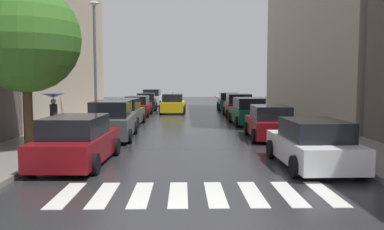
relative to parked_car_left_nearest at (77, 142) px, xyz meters
The scene contains 20 objects.
ground_plane 17.97m from the parked_car_left_nearest, 77.74° to the left, with size 28.00×72.00×0.04m, color #27272A.
sidewalk_left 17.77m from the parked_car_left_nearest, 98.70° to the left, with size 3.00×72.00×0.15m, color gray.
sidewalk_right 20.37m from the parked_car_left_nearest, 59.56° to the left, with size 3.00×72.00×0.15m, color gray.
crosswalk_stripes 5.26m from the parked_car_left_nearest, 42.87° to the right, with size 6.75×2.20×0.01m.
building_left_mid 18.46m from the parked_car_left_nearest, 114.73° to the left, with size 6.00×19.21×15.04m, color #B2A38C.
parked_car_left_nearest is the anchor object (origin of this frame).
parked_car_left_second 5.78m from the parked_car_left_nearest, 88.99° to the left, with size 2.25×4.70×1.81m.
parked_car_left_third 11.25m from the parked_car_left_nearest, 90.29° to the left, with size 2.14×4.30×1.67m.
parked_car_left_fourth 17.99m from the parked_car_left_nearest, 90.26° to the left, with size 2.05×4.67×1.55m.
parked_car_left_fifth 23.82m from the parked_car_left_nearest, 89.93° to the left, with size 2.10×4.10×1.58m.
parked_car_left_sixth 30.51m from the parked_car_left_nearest, 89.87° to the left, with size 2.26×4.60×1.79m.
parked_car_right_nearest 7.62m from the parked_car_left_nearest, ahead, with size 2.21×4.41×1.53m.
parked_car_right_second 9.43m from the parked_car_left_nearest, 36.49° to the left, with size 2.17×4.30×1.58m.
parked_car_right_third 13.90m from the parked_car_left_nearest, 57.15° to the left, with size 2.15×4.24×1.68m.
parked_car_right_fourth 18.99m from the parked_car_left_nearest, 66.05° to the left, with size 2.24×4.41×1.74m.
parked_car_right_fifth 25.23m from the parked_car_left_nearest, 72.19° to the left, with size 2.17×4.45×1.62m.
taxi_midroad 20.72m from the parked_car_left_nearest, 82.80° to the left, with size 2.17×4.48×1.81m.
pedestrian_foreground 7.12m from the parked_car_left_nearest, 113.81° to the left, with size 1.16×1.16×1.97m.
street_tree_left 5.12m from the parked_car_left_nearest, 135.04° to the left, with size 4.19×4.19×6.33m.
lamp_post_left 11.45m from the parked_car_left_nearest, 99.17° to the left, with size 0.60×0.28×7.22m.
Camera 1 is at (-0.32, -6.47, 2.76)m, focal length 37.03 mm.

